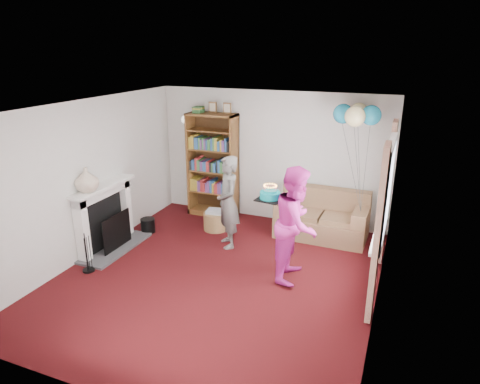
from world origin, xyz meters
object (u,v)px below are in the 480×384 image
at_px(person_striped, 228,202).
at_px(birthday_cake, 270,195).
at_px(person_magenta, 296,224).
at_px(sofa, 323,219).
at_px(bookcase, 213,166).

xyz_separation_m(person_striped, birthday_cake, (0.89, -0.51, 0.41)).
bearing_deg(person_magenta, person_striped, 64.87).
height_order(sofa, person_magenta, person_magenta).
bearing_deg(person_magenta, sofa, -3.92).
bearing_deg(person_magenta, bookcase, 48.70).
bearing_deg(person_striped, bookcase, 177.55).
bearing_deg(birthday_cake, person_striped, 150.32).
height_order(bookcase, sofa, bookcase).
relative_size(bookcase, person_magenta, 1.33).
bearing_deg(person_striped, sofa, 89.15).
bearing_deg(person_striped, birthday_cake, 23.59).
height_order(bookcase, birthday_cake, bookcase).
relative_size(bookcase, person_striped, 1.43).
distance_m(bookcase, birthday_cake, 2.50).
distance_m(bookcase, person_magenta, 2.87).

